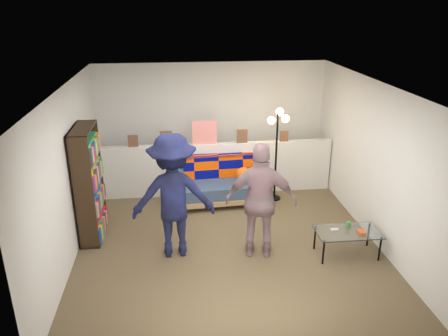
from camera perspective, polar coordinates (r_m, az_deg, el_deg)
name	(u,v)px	position (r m, az deg, el deg)	size (l,w,h in m)	color
ground	(227,240)	(6.91, 0.39, -9.35)	(5.00, 5.00, 0.00)	brown
room_shell	(223,128)	(6.67, -0.07, 5.20)	(4.60, 5.05, 2.45)	silver
half_wall_ledge	(215,168)	(8.30, -1.12, -0.06)	(4.45, 0.15, 1.00)	silver
ledge_decor	(203,135)	(8.05, -2.75, 4.31)	(2.97, 0.02, 0.45)	brown
futon_sofa	(221,184)	(8.02, -0.37, -2.05)	(1.77, 0.93, 0.74)	tan
bookshelf	(89,187)	(6.99, -17.23, -2.42)	(0.29, 0.88, 1.77)	black
coffee_table	(348,233)	(6.62, 15.91, -8.14)	(0.93, 0.52, 0.48)	black
floor_lamp	(278,136)	(7.89, 7.01, 4.11)	(0.35, 0.32, 1.71)	black
person_left	(173,196)	(6.21, -6.65, -3.65)	(1.18, 0.68, 1.83)	black
person_right	(261,201)	(6.17, 4.85, -4.35)	(1.00, 0.42, 1.71)	#BF7C88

